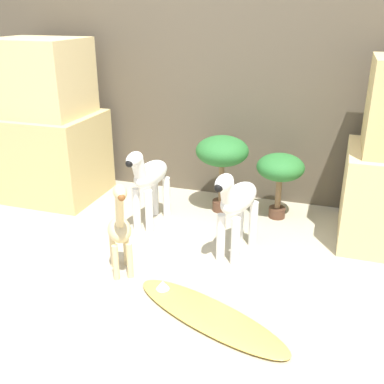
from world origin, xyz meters
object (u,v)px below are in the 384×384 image
(zebra_left, at_px, (149,179))
(surfboard, at_px, (207,314))
(giraffe_figurine, at_px, (120,229))
(potted_palm_front, at_px, (222,154))
(potted_palm_back, at_px, (280,170))
(zebra_right, at_px, (237,203))

(zebra_left, relative_size, surfboard, 0.63)
(surfboard, bearing_deg, giraffe_figurine, 158.93)
(potted_palm_front, height_order, potted_palm_back, potted_palm_front)
(zebra_left, bearing_deg, potted_palm_back, 25.57)
(zebra_left, distance_m, potted_palm_back, 0.94)
(zebra_left, xyz_separation_m, surfboard, (0.68, -0.88, -0.33))
(giraffe_figurine, bearing_deg, potted_palm_front, 73.14)
(potted_palm_front, relative_size, surfboard, 0.62)
(zebra_right, bearing_deg, zebra_left, 161.50)
(surfboard, bearing_deg, potted_palm_front, 101.80)
(surfboard, bearing_deg, potted_palm_back, 82.74)
(potted_palm_back, xyz_separation_m, surfboard, (-0.16, -1.28, -0.35))
(potted_palm_front, bearing_deg, zebra_left, -136.77)
(zebra_right, distance_m, potted_palm_front, 0.68)
(potted_palm_front, bearing_deg, potted_palm_back, 1.65)
(potted_palm_front, distance_m, surfboard, 1.37)
(zebra_right, height_order, potted_palm_back, zebra_right)
(giraffe_figurine, relative_size, surfboard, 0.65)
(zebra_left, bearing_deg, surfboard, -52.11)
(zebra_left, distance_m, giraffe_figurine, 0.66)
(potted_palm_front, distance_m, potted_palm_back, 0.44)
(zebra_right, relative_size, surfboard, 0.63)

